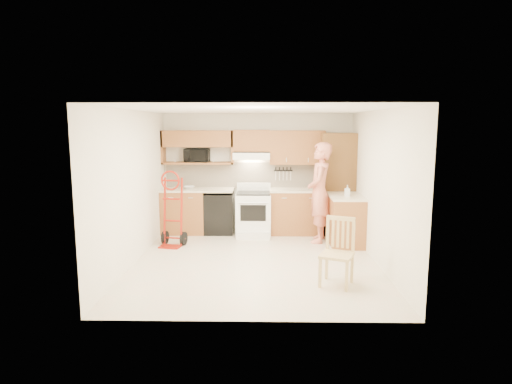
{
  "coord_description": "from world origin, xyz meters",
  "views": [
    {
      "loc": [
        0.14,
        -6.99,
        2.26
      ],
      "look_at": [
        0.0,
        0.5,
        1.1
      ],
      "focal_mm": 30.36,
      "sensor_mm": 36.0,
      "label": 1
    }
  ],
  "objects_px": {
    "range": "(253,210)",
    "person": "(319,193)",
    "hand_truck": "(171,213)",
    "dining_chair": "(337,252)",
    "microwave": "(197,155)"
  },
  "relations": [
    {
      "from": "person",
      "to": "dining_chair",
      "type": "height_order",
      "value": "person"
    },
    {
      "from": "microwave",
      "to": "hand_truck",
      "type": "xyz_separation_m",
      "value": [
        -0.32,
        -1.18,
        -0.99
      ]
    },
    {
      "from": "range",
      "to": "hand_truck",
      "type": "bearing_deg",
      "value": -150.7
    },
    {
      "from": "microwave",
      "to": "range",
      "type": "xyz_separation_m",
      "value": [
        1.19,
        -0.33,
        -1.11
      ]
    },
    {
      "from": "microwave",
      "to": "person",
      "type": "distance_m",
      "value": 2.69
    },
    {
      "from": "person",
      "to": "range",
      "type": "bearing_deg",
      "value": -99.49
    },
    {
      "from": "person",
      "to": "dining_chair",
      "type": "distance_m",
      "value": 2.4
    },
    {
      "from": "range",
      "to": "person",
      "type": "distance_m",
      "value": 1.44
    },
    {
      "from": "range",
      "to": "hand_truck",
      "type": "xyz_separation_m",
      "value": [
        -1.51,
        -0.85,
        0.12
      ]
    },
    {
      "from": "hand_truck",
      "to": "microwave",
      "type": "bearing_deg",
      "value": 86.02
    },
    {
      "from": "range",
      "to": "dining_chair",
      "type": "distance_m",
      "value": 3.08
    },
    {
      "from": "person",
      "to": "dining_chair",
      "type": "bearing_deg",
      "value": 9.57
    },
    {
      "from": "person",
      "to": "dining_chair",
      "type": "relative_size",
      "value": 2.01
    },
    {
      "from": "microwave",
      "to": "hand_truck",
      "type": "bearing_deg",
      "value": -103.31
    },
    {
      "from": "range",
      "to": "hand_truck",
      "type": "distance_m",
      "value": 1.74
    }
  ]
}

